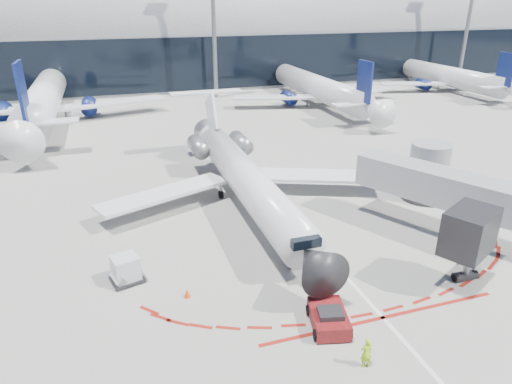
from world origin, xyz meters
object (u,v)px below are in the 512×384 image
object	(u,v)px
pushback_tug	(329,318)
ramp_worker	(366,353)
uld_container	(126,270)
regional_jet	(243,175)

from	to	relation	value
pushback_tug	ramp_worker	distance (m)	3.12
pushback_tug	uld_container	size ratio (longest dim) A/B	2.14
pushback_tug	uld_container	world-z (taller)	uld_container
regional_jet	uld_container	world-z (taller)	regional_jet
ramp_worker	uld_container	size ratio (longest dim) A/B	0.74
pushback_tug	ramp_worker	xyz separation A→B (m)	(0.36, -3.08, 0.28)
regional_jet	uld_container	distance (m)	13.48
uld_container	pushback_tug	bearing A→B (deg)	-52.61
pushback_tug	regional_jet	bearing A→B (deg)	102.73
regional_jet	pushback_tug	world-z (taller)	regional_jet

